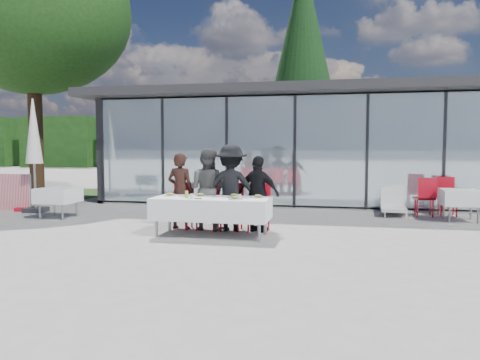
# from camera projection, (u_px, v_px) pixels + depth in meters

# --- Properties ---
(ground) EXTENTS (90.00, 90.00, 0.00)m
(ground) POSITION_uv_depth(u_px,v_px,m) (224.00, 233.00, 9.39)
(ground) COLOR gray
(ground) RESTS_ON ground
(pavilion) EXTENTS (14.80, 8.80, 3.44)m
(pavilion) POSITION_uv_depth(u_px,v_px,m) (333.00, 136.00, 16.78)
(pavilion) COLOR gray
(pavilion) RESTS_ON ground
(treeline) EXTENTS (62.50, 2.00, 4.40)m
(treeline) POSITION_uv_depth(u_px,v_px,m) (285.00, 141.00, 36.96)
(treeline) COLOR black
(treeline) RESTS_ON ground
(dining_table) EXTENTS (2.26, 0.96, 0.75)m
(dining_table) POSITION_uv_depth(u_px,v_px,m) (211.00, 208.00, 9.07)
(dining_table) COLOR white
(dining_table) RESTS_ON ground
(diner_a) EXTENTS (0.65, 0.65, 1.61)m
(diner_a) POSITION_uv_depth(u_px,v_px,m) (181.00, 191.00, 9.85)
(diner_a) COLOR black
(diner_a) RESTS_ON ground
(diner_chair_a) EXTENTS (0.44, 0.44, 0.97)m
(diner_chair_a) POSITION_uv_depth(u_px,v_px,m) (182.00, 203.00, 9.98)
(diner_chair_a) COLOR red
(diner_chair_a) RESTS_ON ground
(diner_b) EXTENTS (0.97, 0.97, 1.71)m
(diner_b) POSITION_uv_depth(u_px,v_px,m) (207.00, 189.00, 9.73)
(diner_b) COLOR #4C4C4C
(diner_b) RESTS_ON ground
(diner_chair_b) EXTENTS (0.44, 0.44, 0.97)m
(diner_chair_b) POSITION_uv_depth(u_px,v_px,m) (209.00, 204.00, 9.86)
(diner_chair_b) COLOR red
(diner_chair_b) RESTS_ON ground
(diner_c) EXTENTS (1.26, 1.26, 1.78)m
(diner_c) POSITION_uv_depth(u_px,v_px,m) (231.00, 188.00, 9.62)
(diner_c) COLOR black
(diner_c) RESTS_ON ground
(diner_chair_c) EXTENTS (0.44, 0.44, 0.97)m
(diner_chair_c) POSITION_uv_depth(u_px,v_px,m) (232.00, 204.00, 9.75)
(diner_chair_c) COLOR red
(diner_chair_c) RESTS_ON ground
(diner_d) EXTENTS (1.15, 1.15, 1.55)m
(diner_d) POSITION_uv_depth(u_px,v_px,m) (258.00, 194.00, 9.51)
(diner_d) COLOR black
(diner_d) RESTS_ON ground
(diner_chair_d) EXTENTS (0.44, 0.44, 0.97)m
(diner_chair_d) POSITION_uv_depth(u_px,v_px,m) (259.00, 205.00, 9.63)
(diner_chair_d) COLOR red
(diner_chair_d) RESTS_ON ground
(plate_a) EXTENTS (0.27, 0.27, 0.07)m
(plate_a) POSITION_uv_depth(u_px,v_px,m) (170.00, 195.00, 9.35)
(plate_a) COLOR silver
(plate_a) RESTS_ON dining_table
(plate_b) EXTENTS (0.27, 0.27, 0.07)m
(plate_b) POSITION_uv_depth(u_px,v_px,m) (200.00, 195.00, 9.25)
(plate_b) COLOR silver
(plate_b) RESTS_ON dining_table
(plate_c) EXTENTS (0.27, 0.27, 0.07)m
(plate_c) POSITION_uv_depth(u_px,v_px,m) (234.00, 196.00, 9.17)
(plate_c) COLOR silver
(plate_c) RESTS_ON dining_table
(plate_d) EXTENTS (0.27, 0.27, 0.07)m
(plate_d) POSITION_uv_depth(u_px,v_px,m) (258.00, 197.00, 8.98)
(plate_d) COLOR silver
(plate_d) RESTS_ON dining_table
(plate_extra) EXTENTS (0.27, 0.27, 0.07)m
(plate_extra) POSITION_uv_depth(u_px,v_px,m) (235.00, 198.00, 8.70)
(plate_extra) COLOR silver
(plate_extra) RESTS_ON dining_table
(juice_bottle) EXTENTS (0.06, 0.06, 0.14)m
(juice_bottle) POSITION_uv_depth(u_px,v_px,m) (187.00, 194.00, 8.97)
(juice_bottle) COLOR #8AA846
(juice_bottle) RESTS_ON dining_table
(drinking_glasses) EXTENTS (0.97, 0.16, 0.10)m
(drinking_glasses) POSITION_uv_depth(u_px,v_px,m) (215.00, 197.00, 8.75)
(drinking_glasses) COLOR silver
(drinking_glasses) RESTS_ON dining_table
(folded_eyeglasses) EXTENTS (0.14, 0.03, 0.01)m
(folded_eyeglasses) POSITION_uv_depth(u_px,v_px,m) (198.00, 199.00, 8.80)
(folded_eyeglasses) COLOR black
(folded_eyeglasses) RESTS_ON dining_table
(spare_table_left) EXTENTS (0.86, 0.86, 0.74)m
(spare_table_left) POSITION_uv_depth(u_px,v_px,m) (58.00, 195.00, 11.37)
(spare_table_left) COLOR white
(spare_table_left) RESTS_ON ground
(spare_table_right) EXTENTS (0.86, 0.86, 0.74)m
(spare_table_right) POSITION_uv_depth(u_px,v_px,m) (461.00, 198.00, 10.87)
(spare_table_right) COLOR white
(spare_table_right) RESTS_ON ground
(spare_chair_a) EXTENTS (0.49, 0.49, 0.97)m
(spare_chair_a) POSITION_uv_depth(u_px,v_px,m) (447.00, 194.00, 11.81)
(spare_chair_a) COLOR red
(spare_chair_a) RESTS_ON ground
(spare_chair_b) EXTENTS (0.50, 0.50, 0.97)m
(spare_chair_b) POSITION_uv_depth(u_px,v_px,m) (425.00, 195.00, 11.58)
(spare_chair_b) COLOR red
(spare_chair_b) RESTS_ON ground
(market_umbrella) EXTENTS (0.50, 0.50, 3.00)m
(market_umbrella) POSITION_uv_depth(u_px,v_px,m) (34.00, 138.00, 12.33)
(market_umbrella) COLOR black
(market_umbrella) RESTS_ON ground
(lounger) EXTENTS (0.68, 1.36, 0.72)m
(lounger) POSITION_uv_depth(u_px,v_px,m) (393.00, 204.00, 12.08)
(lounger) COLOR white
(lounger) RESTS_ON ground
(deciduous_tree) EXTENTS (7.04, 6.40, 9.38)m
(deciduous_tree) POSITION_uv_depth(u_px,v_px,m) (32.00, 13.00, 16.57)
(deciduous_tree) COLOR #382316
(deciduous_tree) RESTS_ON ground
(conifer_tree) EXTENTS (4.00, 4.00, 10.50)m
(conifer_tree) POSITION_uv_depth(u_px,v_px,m) (303.00, 55.00, 21.54)
(conifer_tree) COLOR #382316
(conifer_tree) RESTS_ON ground
(grass_patch) EXTENTS (5.00, 5.00, 0.02)m
(grass_patch) POSITION_uv_depth(u_px,v_px,m) (38.00, 194.00, 17.02)
(grass_patch) COLOR #385926
(grass_patch) RESTS_ON ground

